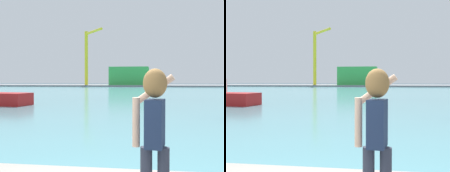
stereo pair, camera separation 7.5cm
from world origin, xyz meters
The scene contains 6 objects.
ground_plane centered at (0.00, 50.00, 0.00)m, with size 220.00×220.00×0.00m, color #334751.
harbor_water centered at (0.00, 52.00, 0.01)m, with size 140.00×100.00×0.02m, color #599EA8.
far_shore_dock centered at (0.00, 92.00, 0.24)m, with size 140.00×20.00×0.49m, color gray.
person_photographer centered at (1.13, 0.18, 1.62)m, with size 0.53×0.56×1.74m.
warehouse_left centered at (-7.40, 90.45, 3.26)m, with size 11.85×9.97×5.55m, color green.
port_crane centered at (-19.44, 84.51, 10.45)m, with size 7.11×9.41×16.32m.
Camera 1 is at (1.16, -3.34, 2.17)m, focal length 47.99 mm.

